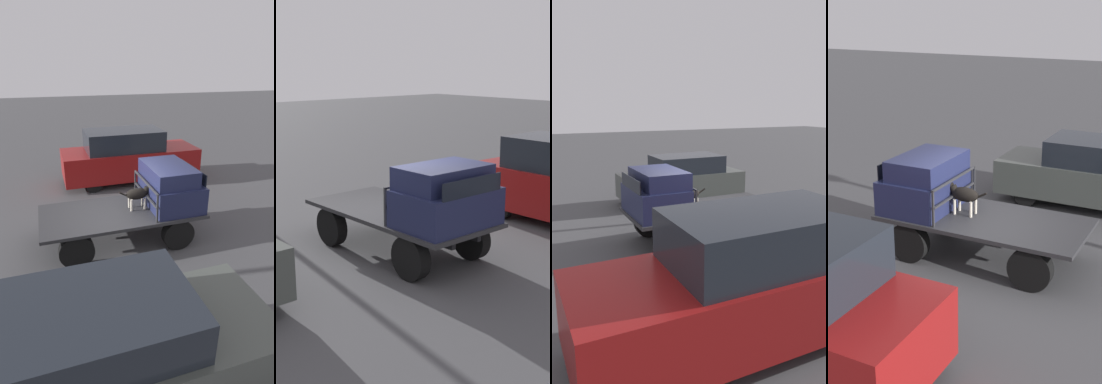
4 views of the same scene
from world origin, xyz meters
The scene contains 5 objects.
ground_plane centered at (0.00, 0.00, 0.00)m, with size 80.00×80.00×0.00m, color #474749.
flatbed_truck centered at (0.00, 0.00, 0.62)m, with size 4.06×1.90×0.87m.
truck_cab centered at (1.33, 0.00, 1.40)m, with size 1.26×1.78×1.11m.
truck_headboard centered at (0.66, 0.00, 1.36)m, with size 0.04×1.78×0.73m.
dog centered at (0.49, 0.00, 1.28)m, with size 0.95×0.29×0.67m.
Camera 2 is at (7.94, -6.69, 3.78)m, focal length 50.00 mm.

